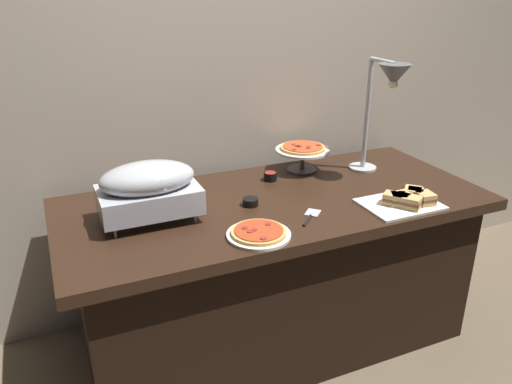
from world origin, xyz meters
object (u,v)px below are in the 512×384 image
Objects in this scene: pizza_plate_center at (303,151)px; serving_spatula at (310,216)px; sandwich_platter at (406,200)px; heat_lamp at (388,88)px; chafing_dish at (148,188)px; sauce_cup_near at (250,202)px; sauce_cup_far at (270,176)px; pizza_plate_front at (259,233)px.

pizza_plate_center is 0.57m from serving_spatula.
serving_spatula is (-0.24, -0.51, -0.10)m from pizza_plate_center.
heat_lamp is at bearing 73.15° from sandwich_platter.
chafing_dish is 0.70× the size of heat_lamp.
sauce_cup_near is at bearing -144.19° from pizza_plate_center.
sauce_cup_far is (-0.21, -0.06, -0.08)m from pizza_plate_center.
chafing_dish is at bearing 175.78° from sauce_cup_near.
sauce_cup_near is (-0.62, 0.27, -0.01)m from sandwich_platter.
serving_spatula is (0.26, 0.07, -0.01)m from pizza_plate_front.
chafing_dish is 0.48m from pizza_plate_front.
sandwich_platter is (0.70, 0.01, 0.01)m from pizza_plate_front.
sauce_cup_near is 1.05× the size of sauce_cup_far.
heat_lamp is 0.83m from sauce_cup_near.
sandwich_platter reaches higher than sauce_cup_near.
chafing_dish is 0.44m from sauce_cup_near.
pizza_plate_front is 3.81× the size of sauce_cup_far.
pizza_plate_center reaches higher than sauce_cup_far.
pizza_plate_front is at bearing -157.55° from heat_lamp.
chafing_dish is 5.78× the size of sauce_cup_near.
pizza_plate_center is 1.91× the size of serving_spatula.
sauce_cup_far is 0.44m from serving_spatula.
chafing_dish reaches higher than sauce_cup_far.
sauce_cup_near is 0.27m from serving_spatula.
sauce_cup_near is 0.47× the size of serving_spatula.
serving_spatula is (-0.53, -0.26, -0.44)m from heat_lamp.
sauce_cup_near is at bearing -131.09° from sauce_cup_far.
chafing_dish is 0.88m from pizza_plate_center.
sauce_cup_far is (0.29, 0.51, 0.01)m from pizza_plate_front.
heat_lamp is 2.29× the size of pizza_plate_front.
heat_lamp is 2.06× the size of pizza_plate_center.
chafing_dish is 0.67m from sauce_cup_far.
sauce_cup_far is at bearing 48.91° from sauce_cup_near.
heat_lamp is at bearing 1.05° from chafing_dish.
heat_lamp reaches higher than sauce_cup_near.
pizza_plate_front is (0.34, -0.31, -0.13)m from chafing_dish.
pizza_plate_center is 4.25× the size of sauce_cup_far.
pizza_plate_center is at bearing 49.11° from pizza_plate_front.
pizza_plate_center is 0.84× the size of sandwich_platter.
heat_lamp is at bearing 4.21° from sauce_cup_near.
sandwich_platter reaches higher than pizza_plate_front.
sauce_cup_far is 0.45× the size of serving_spatula.
sauce_cup_far is (-0.41, 0.50, -0.00)m from sandwich_platter.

